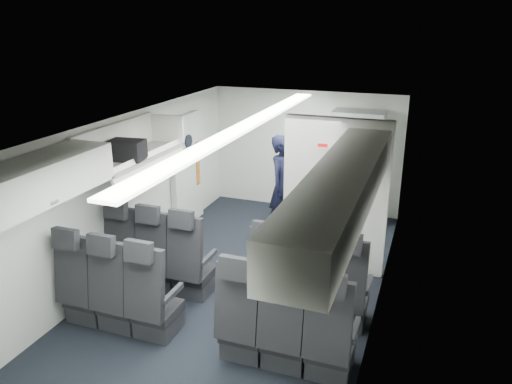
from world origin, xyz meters
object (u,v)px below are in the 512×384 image
Objects in this scene: seat_row_front at (230,274)px; flight_attendant at (283,185)px; carry_on_bag at (127,150)px; galley_unit at (356,167)px; seat_row_mid at (196,313)px; boarding_door at (187,170)px.

flight_attendant is (-0.03, 2.27, 0.41)m from seat_row_front.
seat_row_front is 7.95× the size of carry_on_bag.
seat_row_front is 3.43m from galley_unit.
carry_on_bag is (-1.35, -2.17, 0.99)m from flight_attendant.
flight_attendant is 3.89× the size of carry_on_bag.
galley_unit reaches higher than seat_row_mid.
boarding_door is at bearing -155.72° from galley_unit.
seat_row_mid is 2.21m from carry_on_bag.
seat_row_front is 0.90m from seat_row_mid.
boarding_door reaches higher than seat_row_front.
galley_unit is 4.01m from carry_on_bag.
seat_row_front is 1.75× the size of galley_unit.
flight_attendant is 2.74m from carry_on_bag.
carry_on_bag reaches higher than flight_attendant.
carry_on_bag is (-1.38, 0.10, 1.40)m from seat_row_front.
seat_row_mid is 1.75× the size of galley_unit.
galley_unit is 1.39m from flight_attendant.
flight_attendant is at bearing -135.11° from galley_unit.
boarding_door is 2.17m from carry_on_bag.
seat_row_front is 2.71m from boarding_door.
seat_row_front is at bearing -11.82° from carry_on_bag.
carry_on_bag is (-1.38, 1.00, 1.40)m from seat_row_mid.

